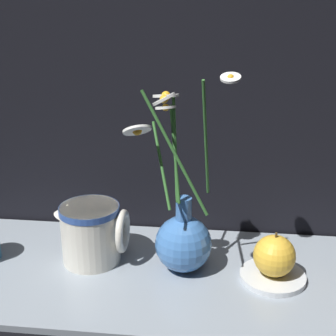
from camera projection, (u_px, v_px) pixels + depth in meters
The scene contains 6 objects.
ground_plane at pixel (162, 278), 0.86m from camera, with size 6.00×6.00×0.00m, color black.
shelf at pixel (162, 275), 0.85m from camera, with size 0.89×0.35×0.01m.
vase_with_flowers at pixel (183, 237), 0.84m from camera, with size 0.19×0.18×0.36m.
ceramic_pitcher at pixel (92, 231), 0.87m from camera, with size 0.14×0.11×0.12m.
saucer_plate at pixel (272, 275), 0.83m from camera, with size 0.12×0.12×0.01m.
orange_fruit at pixel (274, 255), 0.82m from camera, with size 0.07×0.07×0.08m.
Camera 1 is at (0.09, -0.73, 0.48)m, focal length 50.00 mm.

